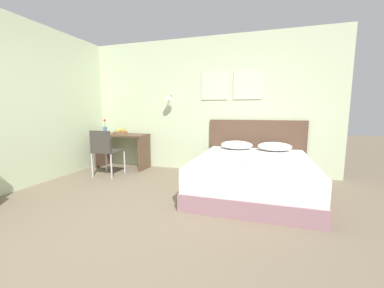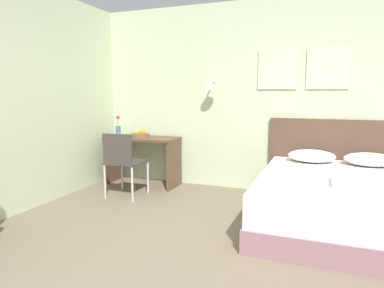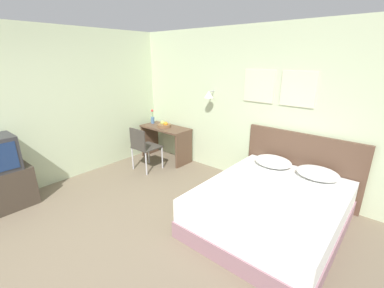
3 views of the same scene
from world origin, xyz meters
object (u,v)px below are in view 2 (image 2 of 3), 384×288
Objects in this scene: bed at (341,202)px; fruit_bowl at (140,134)px; headboard at (339,160)px; desk_chair at (122,159)px; pillow_left at (312,156)px; desk at (143,152)px; flower_vase at (118,129)px; pillow_right at (370,159)px; folded_towel_near_foot at (349,182)px.

fruit_bowl reaches higher than bed.
headboard is 2.05× the size of desk_chair.
headboard reaches higher than desk_chair.
pillow_left is (-0.33, -0.30, 0.08)m from headboard.
desk is at bearing 164.47° from bed.
flower_vase is (-3.20, 0.81, 0.58)m from bed.
headboard is 0.45m from pillow_right.
bed is 0.88m from pillow_left.
fruit_bowl is (-2.79, 0.76, 0.51)m from bed.
headboard is 1.34m from folded_towel_near_foot.
fruit_bowl is (-0.12, 0.70, 0.25)m from desk_chair.
bed is 2.87m from desk.
headboard reaches higher than bed.
bed is 0.88m from pillow_right.
pillow_left is 2.89m from flower_vase.
flower_vase reaches higher than folded_towel_near_foot.
pillow_right is (0.65, 0.00, 0.00)m from pillow_left.
fruit_bowl is (-2.46, 0.02, 0.17)m from pillow_left.
pillow_left is 2.44m from desk_chair.
fruit_bowl is at bearing 179.64° from pillow_right.
pillow_right is at bearing 0.00° from pillow_left.
flower_vase is at bearing 174.89° from desk.
flower_vase reaches higher than bed.
folded_towel_near_foot is (0.05, -1.34, 0.03)m from headboard.
bed is 1.07m from headboard.
folded_towel_near_foot is at bearing -105.07° from pillow_right.
desk is at bearing 97.45° from desk_chair.
pillow_right is at bearing 12.83° from desk_chair.
folded_towel_near_foot is 0.30× the size of desk.
desk_chair is 2.75× the size of flower_vase.
pillow_left is at bearing 180.00° from pillow_right.
fruit_bowl is at bearing 164.71° from bed.
bed is at bearing -113.76° from pillow_right.
pillow_left is at bearing 109.61° from folded_towel_near_foot.
headboard is 1.62× the size of desk.
bed is at bearing -15.53° from desk.
flower_vase is at bearing 125.93° from desk_chair.
desk_chair is (-2.66, 0.06, 0.26)m from bed.
pillow_right is (0.33, -0.30, 0.08)m from headboard.
fruit_bowl is at bearing 100.03° from desk_chair.
desk_chair is 3.01× the size of fruit_bowl.
pillow_left is at bearing -0.55° from desk.
fruit_bowl is at bearing -173.37° from desk.
flower_vase is (-0.54, 0.74, 0.31)m from desk_chair.
desk_chair reaches higher than desk.
pillow_right is at bearing -0.36° from fruit_bowl.
pillow_left is 1.00× the size of pillow_right.
pillow_right is 3.07m from desk_chair.
bed is 6.99× the size of fruit_bowl.
headboard is 2.84m from desk_chair.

